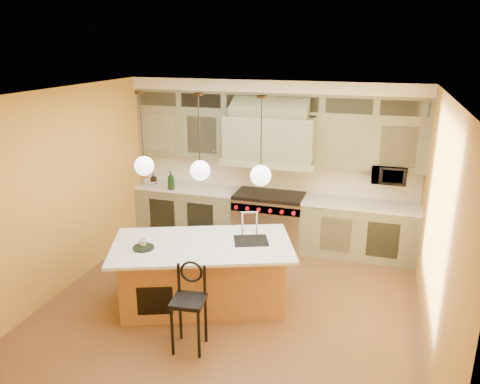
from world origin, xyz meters
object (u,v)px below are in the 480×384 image
(kitchen_island, at_px, (203,272))
(counter_stool, at_px, (189,302))
(microwave, at_px, (389,174))
(range, at_px, (269,219))

(kitchen_island, xyz_separation_m, counter_stool, (0.21, -0.97, 0.13))
(kitchen_island, height_order, microwave, microwave)
(kitchen_island, distance_m, microwave, 3.43)
(range, relative_size, kitchen_island, 0.45)
(range, height_order, kitchen_island, kitchen_island)
(range, relative_size, microwave, 2.21)
(counter_stool, distance_m, microwave, 4.00)
(counter_stool, relative_size, microwave, 1.97)
(kitchen_island, xyz_separation_m, microwave, (2.34, 2.30, 0.98))
(kitchen_island, bearing_deg, range, 58.68)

